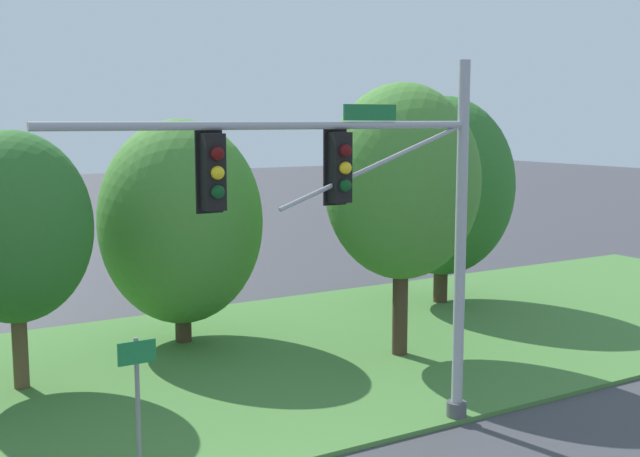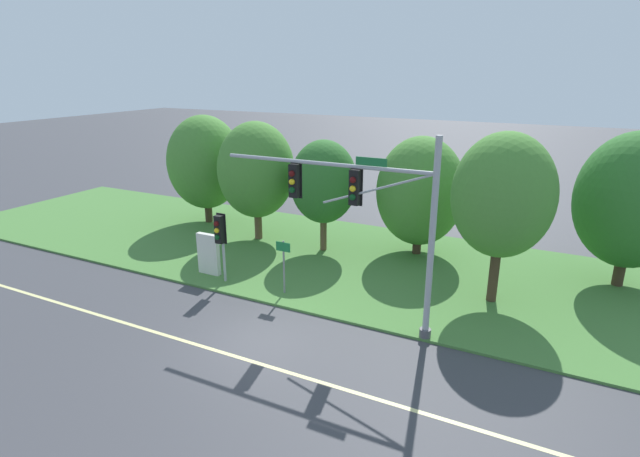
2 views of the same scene
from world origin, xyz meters
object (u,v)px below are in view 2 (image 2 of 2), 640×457
(pedestrian_signal_near_kerb, at_px, (220,233))
(tree_left_of_mast, at_px, (256,170))
(route_sign_post, at_px, (284,260))
(tree_nearest_road, at_px, (205,162))
(tree_behind_signpost, at_px, (324,182))
(info_kiosk, at_px, (209,254))
(traffic_signal_mast, at_px, (369,209))
(tree_right_far, at_px, (633,201))
(tree_tall_centre, at_px, (503,196))
(tree_mid_verge, at_px, (420,191))

(pedestrian_signal_near_kerb, distance_m, tree_left_of_mast, 6.23)
(pedestrian_signal_near_kerb, relative_size, route_sign_post, 1.36)
(pedestrian_signal_near_kerb, xyz_separation_m, tree_nearest_road, (-6.36, 6.98, 1.39))
(pedestrian_signal_near_kerb, height_order, tree_behind_signpost, tree_behind_signpost)
(tree_left_of_mast, bearing_deg, info_kiosk, -81.57)
(tree_behind_signpost, bearing_deg, traffic_signal_mast, -52.36)
(tree_left_of_mast, xyz_separation_m, tree_right_far, (17.35, 1.76, -0.04))
(tree_tall_centre, bearing_deg, info_kiosk, -166.17)
(pedestrian_signal_near_kerb, distance_m, info_kiosk, 1.82)
(tree_left_of_mast, relative_size, tree_right_far, 0.96)
(tree_right_far, bearing_deg, tree_nearest_road, -178.68)
(pedestrian_signal_near_kerb, relative_size, tree_mid_verge, 0.53)
(tree_tall_centre, bearing_deg, traffic_signal_mast, -133.45)
(tree_tall_centre, xyz_separation_m, info_kiosk, (-11.94, -2.94, -3.41))
(route_sign_post, relative_size, tree_right_far, 0.35)
(tree_tall_centre, bearing_deg, tree_right_far, 40.93)
(tree_left_of_mast, xyz_separation_m, tree_mid_verge, (8.46, 1.65, -0.59))
(pedestrian_signal_near_kerb, relative_size, info_kiosk, 1.64)
(pedestrian_signal_near_kerb, xyz_separation_m, route_sign_post, (2.96, 0.27, -0.80))
(tree_right_far, bearing_deg, tree_mid_verge, -179.30)
(tree_behind_signpost, xyz_separation_m, tree_mid_verge, (4.45, 1.68, -0.35))
(tree_right_far, height_order, info_kiosk, tree_right_far)
(traffic_signal_mast, distance_m, tree_tall_centre, 5.59)
(tree_right_far, bearing_deg, tree_left_of_mast, -174.20)
(tree_left_of_mast, relative_size, tree_behind_signpost, 1.12)
(route_sign_post, distance_m, tree_right_far, 14.59)
(info_kiosk, bearing_deg, tree_tall_centre, 13.83)
(route_sign_post, bearing_deg, tree_mid_verge, 63.26)
(tree_behind_signpost, height_order, tree_tall_centre, tree_tall_centre)
(route_sign_post, height_order, tree_left_of_mast, tree_left_of_mast)
(traffic_signal_mast, height_order, tree_tall_centre, traffic_signal_mast)
(route_sign_post, height_order, info_kiosk, route_sign_post)
(tree_nearest_road, bearing_deg, route_sign_post, -35.75)
(traffic_signal_mast, height_order, tree_nearest_road, traffic_signal_mast)
(tree_nearest_road, xyz_separation_m, info_kiosk, (5.22, -6.47, -2.71))
(traffic_signal_mast, bearing_deg, route_sign_post, 167.68)
(tree_right_far, bearing_deg, traffic_signal_mast, -136.39)
(tree_tall_centre, height_order, tree_right_far, tree_tall_centre)
(route_sign_post, xyz_separation_m, info_kiosk, (-4.10, 0.25, -0.51))
(tree_tall_centre, bearing_deg, tree_behind_signpost, 165.56)
(traffic_signal_mast, xyz_separation_m, route_sign_post, (-3.99, 0.87, -2.91))
(tree_nearest_road, height_order, tree_right_far, tree_right_far)
(tree_left_of_mast, xyz_separation_m, tree_behind_signpost, (4.01, -0.02, -0.24))
(info_kiosk, bearing_deg, tree_right_far, 22.79)
(traffic_signal_mast, bearing_deg, tree_behind_signpost, 127.64)
(tree_behind_signpost, height_order, tree_right_far, tree_right_far)
(tree_mid_verge, bearing_deg, tree_left_of_mast, -168.93)
(route_sign_post, distance_m, tree_left_of_mast, 7.68)
(tree_tall_centre, height_order, info_kiosk, tree_tall_centre)
(route_sign_post, height_order, tree_behind_signpost, tree_behind_signpost)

